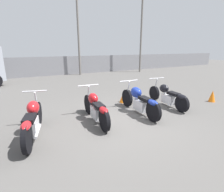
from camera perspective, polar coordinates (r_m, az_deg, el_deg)
name	(u,v)px	position (r m, az deg, el deg)	size (l,w,h in m)	color
ground_plane	(122,122)	(5.30, 3.22, -8.34)	(60.00, 60.00, 0.00)	#514F4C
fence_back	(53,66)	(14.76, -18.80, 9.22)	(40.00, 0.04, 1.48)	gray
light_pole_left	(77,5)	(14.85, -11.36, 27.03)	(0.70, 0.35, 8.97)	slate
light_pole_right	(142,11)	(16.70, 9.82, 25.76)	(0.70, 0.35, 8.96)	slate
motorcycle_slot_0	(33,120)	(4.70, -24.46, -7.15)	(0.81, 2.10, 1.02)	black
motorcycle_slot_1	(96,108)	(5.19, -5.36, -3.90)	(0.68, 2.09, 0.99)	black
motorcycle_slot_2	(139,100)	(5.88, 8.91, -1.46)	(0.73, 2.22, 1.01)	black
motorcycle_slot_3	(168,96)	(6.92, 17.74, 0.14)	(0.71, 2.18, 0.96)	black
traffic_cone_near	(212,96)	(8.23, 29.92, -0.01)	(0.27, 0.27, 0.47)	orange
traffic_cone_far	(124,97)	(7.08, 3.82, -0.36)	(0.34, 0.34, 0.43)	orange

